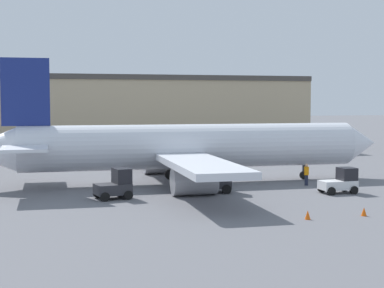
{
  "coord_description": "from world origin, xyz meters",
  "views": [
    {
      "loc": [
        -12.9,
        -49.09,
        7.19
      ],
      "look_at": [
        0.0,
        0.0,
        3.4
      ],
      "focal_mm": 55.0,
      "sensor_mm": 36.0,
      "label": 1
    }
  ],
  "objects_px": {
    "safety_cone_near": "(364,212)",
    "baggage_tug": "(341,182)",
    "safety_cone_far": "(308,215)",
    "ground_crew_worker": "(306,174)",
    "pushback_tug": "(116,185)",
    "belt_loader_truck": "(217,179)",
    "airplane": "(182,148)"
  },
  "relations": [
    {
      "from": "baggage_tug",
      "to": "belt_loader_truck",
      "type": "height_order",
      "value": "belt_loader_truck"
    },
    {
      "from": "pushback_tug",
      "to": "safety_cone_far",
      "type": "relative_size",
      "value": 5.07
    },
    {
      "from": "ground_crew_worker",
      "to": "belt_loader_truck",
      "type": "distance_m",
      "value": 8.59
    },
    {
      "from": "baggage_tug",
      "to": "airplane",
      "type": "bearing_deg",
      "value": 139.94
    },
    {
      "from": "safety_cone_far",
      "to": "safety_cone_near",
      "type": "bearing_deg",
      "value": 1.39
    },
    {
      "from": "baggage_tug",
      "to": "safety_cone_near",
      "type": "bearing_deg",
      "value": -111.63
    },
    {
      "from": "airplane",
      "to": "safety_cone_far",
      "type": "xyz_separation_m",
      "value": [
        3.67,
        -17.01,
        -2.82
      ]
    },
    {
      "from": "airplane",
      "to": "safety_cone_near",
      "type": "height_order",
      "value": "airplane"
    },
    {
      "from": "ground_crew_worker",
      "to": "safety_cone_far",
      "type": "bearing_deg",
      "value": -92.13
    },
    {
      "from": "baggage_tug",
      "to": "belt_loader_truck",
      "type": "relative_size",
      "value": 0.92
    },
    {
      "from": "safety_cone_near",
      "to": "baggage_tug",
      "type": "bearing_deg",
      "value": 70.05
    },
    {
      "from": "ground_crew_worker",
      "to": "baggage_tug",
      "type": "xyz_separation_m",
      "value": [
        0.75,
        -4.46,
        -0.09
      ]
    },
    {
      "from": "baggage_tug",
      "to": "safety_cone_near",
      "type": "distance_m",
      "value": 9.07
    },
    {
      "from": "belt_loader_truck",
      "to": "pushback_tug",
      "type": "distance_m",
      "value": 8.07
    },
    {
      "from": "ground_crew_worker",
      "to": "safety_cone_far",
      "type": "distance_m",
      "value": 14.47
    },
    {
      "from": "pushback_tug",
      "to": "safety_cone_near",
      "type": "distance_m",
      "value": 17.54
    },
    {
      "from": "ground_crew_worker",
      "to": "belt_loader_truck",
      "type": "relative_size",
      "value": 0.61
    },
    {
      "from": "belt_loader_truck",
      "to": "safety_cone_far",
      "type": "relative_size",
      "value": 5.55
    },
    {
      "from": "baggage_tug",
      "to": "pushback_tug",
      "type": "xyz_separation_m",
      "value": [
        -17.19,
        1.9,
        0.1
      ]
    },
    {
      "from": "belt_loader_truck",
      "to": "baggage_tug",
      "type": "bearing_deg",
      "value": 0.28
    },
    {
      "from": "safety_cone_near",
      "to": "safety_cone_far",
      "type": "distance_m",
      "value": 3.86
    },
    {
      "from": "belt_loader_truck",
      "to": "airplane",
      "type": "bearing_deg",
      "value": 121.46
    },
    {
      "from": "pushback_tug",
      "to": "safety_cone_far",
      "type": "height_order",
      "value": "pushback_tug"
    },
    {
      "from": "ground_crew_worker",
      "to": "safety_cone_near",
      "type": "height_order",
      "value": "ground_crew_worker"
    },
    {
      "from": "ground_crew_worker",
      "to": "pushback_tug",
      "type": "height_order",
      "value": "pushback_tug"
    },
    {
      "from": "baggage_tug",
      "to": "safety_cone_far",
      "type": "distance_m",
      "value": 11.07
    },
    {
      "from": "pushback_tug",
      "to": "safety_cone_far",
      "type": "distance_m",
      "value": 14.68
    },
    {
      "from": "belt_loader_truck",
      "to": "safety_cone_near",
      "type": "bearing_deg",
      "value": -44.58
    },
    {
      "from": "ground_crew_worker",
      "to": "safety_cone_far",
      "type": "relative_size",
      "value": 3.36
    },
    {
      "from": "safety_cone_far",
      "to": "pushback_tug",
      "type": "bearing_deg",
      "value": 134.3
    },
    {
      "from": "airplane",
      "to": "baggage_tug",
      "type": "distance_m",
      "value": 13.72
    },
    {
      "from": "baggage_tug",
      "to": "ground_crew_worker",
      "type": "bearing_deg",
      "value": 97.85
    }
  ]
}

